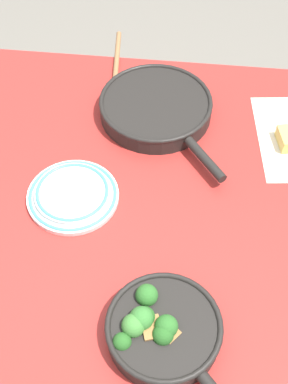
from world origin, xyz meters
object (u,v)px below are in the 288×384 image
at_px(skillet_eggs, 158,108).
at_px(wooden_spoon, 115,82).
at_px(skillet_broccoli, 162,329).
at_px(dinner_plate_stack, 73,194).

height_order(skillet_eggs, wooden_spoon, skillet_eggs).
xyz_separation_m(skillet_broccoli, wooden_spoon, (0.20, -0.73, -0.02)).
relative_size(skillet_broccoli, wooden_spoon, 0.83).
height_order(wooden_spoon, dinner_plate_stack, dinner_plate_stack).
bearing_deg(wooden_spoon, dinner_plate_stack, -10.55).
bearing_deg(skillet_broccoli, skillet_eggs, 143.53).
bearing_deg(skillet_eggs, skillet_broccoli, -31.02).
distance_m(skillet_broccoli, dinner_plate_stack, 0.40).
distance_m(skillet_eggs, wooden_spoon, 0.17).
relative_size(skillet_eggs, dinner_plate_stack, 1.80).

